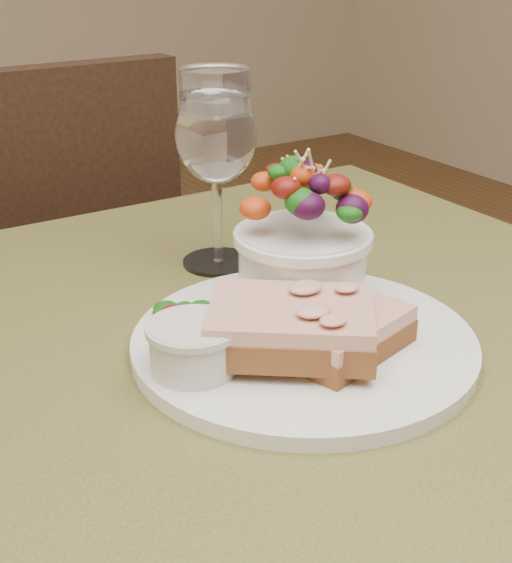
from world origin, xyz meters
TOP-DOWN VIEW (x-y plane):
  - cafe_table at (0.00, 0.00)m, footprint 0.80×0.80m
  - chair_far at (-0.02, 0.70)m, footprint 0.43×0.43m
  - dinner_plate at (0.04, 0.00)m, footprint 0.27×0.27m
  - sandwich_front at (0.05, -0.03)m, footprint 0.12×0.10m
  - sandwich_back at (0.01, -0.02)m, footprint 0.15×0.14m
  - ramekin at (-0.06, 0.00)m, footprint 0.06×0.06m
  - salad_bowl at (0.08, 0.06)m, footprint 0.11×0.11m
  - garnish at (-0.04, 0.07)m, footprint 0.05×0.04m
  - wine_glass at (0.07, 0.19)m, footprint 0.08×0.08m

SIDE VIEW (x-z plane):
  - chair_far at x=-0.02m, z-range -0.16..0.74m
  - cafe_table at x=0.00m, z-range 0.27..1.02m
  - dinner_plate at x=0.04m, z-range 0.75..0.76m
  - garnish at x=-0.04m, z-range 0.76..0.78m
  - sandwich_front at x=0.05m, z-range 0.76..0.79m
  - ramekin at x=-0.06m, z-range 0.76..0.80m
  - sandwich_back at x=0.01m, z-range 0.77..0.80m
  - salad_bowl at x=0.08m, z-range 0.76..0.88m
  - wine_glass at x=0.07m, z-range 0.79..0.96m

